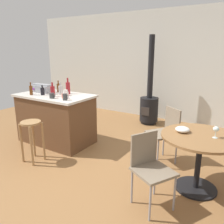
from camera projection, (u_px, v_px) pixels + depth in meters
ground_plane at (94, 166)px, 3.56m from camera, size 8.80×8.80×0.00m
back_wall at (165, 66)px, 5.68m from camera, size 8.00×0.10×2.70m
kitchen_island at (56, 118)px, 4.39m from camera, size 1.44×0.83×0.94m
wooden_stool at (32, 133)px, 3.61m from camera, size 0.31×0.31×0.67m
dining_table at (200, 149)px, 2.83m from camera, size 0.97×0.97×0.74m
folding_chair_far at (166, 130)px, 3.60m from camera, size 0.56×0.56×0.88m
folding_chair_left at (150, 165)px, 2.58m from camera, size 0.54×0.54×0.85m
wood_stove at (149, 103)px, 5.49m from camera, size 0.44×0.45×2.08m
toolbox at (42, 88)px, 4.51m from camera, size 0.46×0.24×0.16m
bottle_0 at (31, 90)px, 4.23m from camera, size 0.06×0.06×0.24m
bottle_1 at (68, 88)px, 4.32m from camera, size 0.08×0.08×0.30m
bottle_2 at (53, 91)px, 4.09m from camera, size 0.08×0.08×0.25m
bottle_3 at (61, 90)px, 4.24m from camera, size 0.08×0.08×0.24m
bottle_4 at (58, 87)px, 4.53m from camera, size 0.06×0.06×0.23m
bottle_5 at (42, 91)px, 4.23m from camera, size 0.07×0.07×0.18m
cup_0 at (52, 96)px, 3.95m from camera, size 0.12×0.09×0.09m
cup_1 at (64, 96)px, 3.95m from camera, size 0.11×0.08×0.08m
cup_2 at (54, 92)px, 4.29m from camera, size 0.12×0.08×0.09m
cup_3 at (65, 97)px, 3.80m from camera, size 0.12×0.08×0.11m
cup_4 at (66, 93)px, 4.16m from camera, size 0.11×0.08×0.11m
wine_glass at (216, 129)px, 2.69m from camera, size 0.07×0.07×0.14m
serving_bowl at (182, 129)px, 2.90m from camera, size 0.18×0.18×0.07m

